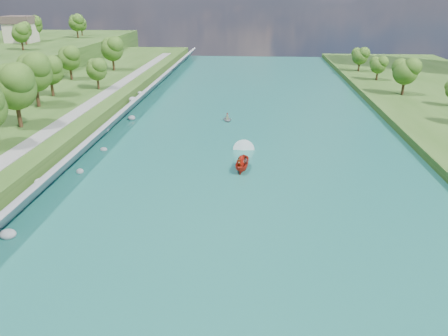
{
  "coord_description": "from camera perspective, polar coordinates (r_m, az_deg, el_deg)",
  "views": [
    {
      "loc": [
        0.88,
        -44.84,
        24.4
      ],
      "look_at": [
        -3.08,
        9.54,
        2.5
      ],
      "focal_mm": 35.0,
      "sensor_mm": 36.0,
      "label": 1
    }
  ],
  "objects": [
    {
      "name": "ground",
      "position": [
        51.05,
        2.69,
        -6.69
      ],
      "size": [
        260.0,
        260.0,
        0.0
      ],
      "primitive_type": "plane",
      "color": "#2D5119",
      "rests_on": "ground"
    },
    {
      "name": "river_water",
      "position": [
        69.26,
        3.18,
        1.26
      ],
      "size": [
        55.0,
        240.0,
        0.1
      ],
      "primitive_type": "cube",
      "color": "#185B53",
      "rests_on": "ground"
    },
    {
      "name": "ridge_west",
      "position": [
        164.02,
        -27.13,
        12.6
      ],
      "size": [
        60.0,
        120.0,
        9.0
      ],
      "primitive_type": "cube",
      "color": "#2D5119",
      "rests_on": "ground"
    },
    {
      "name": "riprap_bank",
      "position": [
        72.9,
        -17.59,
        2.77
      ],
      "size": [
        4.71,
        236.0,
        4.41
      ],
      "color": "slate",
      "rests_on": "ground"
    },
    {
      "name": "riverside_path",
      "position": [
        75.85,
        -22.2,
        4.28
      ],
      "size": [
        3.0,
        200.0,
        0.1
      ],
      "primitive_type": "cube",
      "color": "gray",
      "rests_on": "berm_west"
    },
    {
      "name": "trees_ridge",
      "position": [
        163.23,
        -22.41,
        16.49
      ],
      "size": [
        15.68,
        64.47,
        9.88
      ],
      "color": "#214312",
      "rests_on": "ridge_west"
    },
    {
      "name": "motorboat",
      "position": [
        65.24,
        2.39,
        0.76
      ],
      "size": [
        3.6,
        19.27,
        2.07
      ],
      "rotation": [
        0.0,
        0.0,
        3.02
      ],
      "color": "#AB1C0D",
      "rests_on": "river_water"
    },
    {
      "name": "raft",
      "position": [
        89.85,
        0.44,
        6.44
      ],
      "size": [
        2.76,
        3.46,
        1.61
      ],
      "rotation": [
        0.0,
        0.0,
        0.19
      ],
      "color": "gray",
      "rests_on": "river_water"
    }
  ]
}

